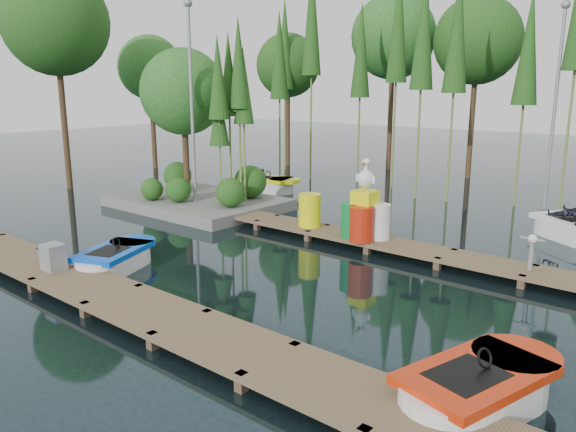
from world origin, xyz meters
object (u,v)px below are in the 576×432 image
Objects in this scene: boat_blue at (116,259)px; boat_red at (478,390)px; drum_cluster at (364,216)px; utility_cabinet at (53,257)px; boat_yellow_far at (265,184)px; island at (195,120)px; yellow_barrel at (310,210)px.

boat_blue is 0.91× the size of boat_red.
boat_blue is at bearing -125.04° from drum_cluster.
boat_red is at bearing 7.15° from utility_cabinet.
drum_cluster reaches higher than boat_red.
boat_blue is 10.87m from boat_yellow_far.
boat_red is at bearing -45.90° from drum_cluster.
boat_blue is at bearing -56.45° from island.
boat_yellow_far reaches higher than yellow_barrel.
boat_blue is 9.26m from boat_red.
boat_blue is 1.25× the size of drum_cluster.
yellow_barrel is at bearing -7.54° from island.
yellow_barrel reaches higher than boat_blue.
drum_cluster reaches higher than yellow_barrel.
utility_cabinet is 7.29m from yellow_barrel.
drum_cluster is at bearing 33.09° from boat_blue.
island is at bearing 169.18° from boat_red.
yellow_barrel is (-7.49, 5.81, 0.52)m from boat_red.
yellow_barrel reaches higher than utility_cabinet.
boat_red is at bearing -23.43° from boat_blue.
boat_yellow_far is 12.14m from utility_cabinet.
utility_cabinet is (3.95, -7.79, -2.58)m from island.
island is 6.48m from yellow_barrel.
boat_yellow_far is 1.42× the size of drum_cluster.
utility_cabinet is 0.61× the size of yellow_barrel.
utility_cabinet is at bearing -63.12° from island.
boat_red is 16.88m from boat_yellow_far.
yellow_barrel is (5.87, -4.51, 0.49)m from boat_yellow_far.
boat_red is at bearing -32.08° from boat_yellow_far.
drum_cluster is at bearing -25.04° from boat_yellow_far.
island reaches higher than drum_cluster.
boat_red is 7.89m from drum_cluster.
island reaches higher than utility_cabinet.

